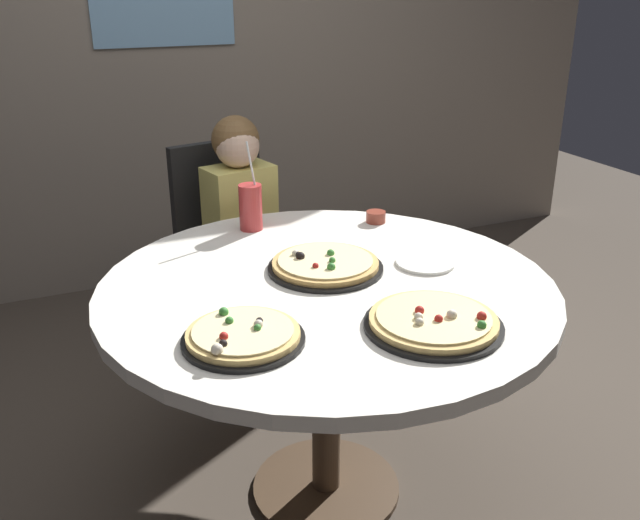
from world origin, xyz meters
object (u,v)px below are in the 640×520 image
at_px(diner_child, 252,269).
at_px(dining_table, 327,309).
at_px(pizza_pepperoni, 434,322).
at_px(sauce_bowl, 376,217).
at_px(pizza_cheese, 325,265).
at_px(pizza_veggie, 243,336).
at_px(soda_cup, 251,207).
at_px(plate_small, 425,263).
at_px(chair_wooden, 230,245).

bearing_deg(diner_child, dining_table, -91.19).
xyz_separation_m(pizza_pepperoni, sauce_bowl, (0.24, 0.77, 0.00)).
bearing_deg(pizza_cheese, pizza_veggie, -138.12).
xyz_separation_m(diner_child, soda_cup, (-0.07, -0.25, 0.35)).
bearing_deg(diner_child, soda_cup, -106.43).
bearing_deg(pizza_pepperoni, pizza_veggie, 165.25).
relative_size(pizza_pepperoni, plate_small, 1.96).
xyz_separation_m(pizza_pepperoni, soda_cup, (-0.19, 0.88, 0.06)).
relative_size(diner_child, pizza_veggie, 3.60).
relative_size(diner_child, sauce_bowl, 15.46).
distance_m(diner_child, pizza_veggie, 1.10).
height_order(chair_wooden, soda_cup, soda_cup).
distance_m(diner_child, plate_small, 0.87).
xyz_separation_m(diner_child, plate_small, (0.31, -0.77, 0.27)).
relative_size(pizza_pepperoni, sauce_bowl, 5.03).
relative_size(dining_table, sauce_bowl, 18.84).
bearing_deg(pizza_pepperoni, soda_cup, 102.28).
bearing_deg(pizza_cheese, chair_wooden, 93.37).
bearing_deg(sauce_bowl, dining_table, -132.55).
bearing_deg(pizza_veggie, diner_child, 71.11).
xyz_separation_m(diner_child, pizza_veggie, (-0.34, -1.01, 0.28)).
relative_size(dining_table, chair_wooden, 1.39).
height_order(dining_table, plate_small, plate_small).
xyz_separation_m(pizza_cheese, sauce_bowl, (0.34, 0.32, 0.00)).
distance_m(pizza_veggie, plate_small, 0.70).
xyz_separation_m(dining_table, plate_small, (0.33, -0.00, 0.09)).
bearing_deg(chair_wooden, soda_cup, -95.22).
bearing_deg(soda_cup, sauce_bowl, -14.13).
distance_m(dining_table, pizza_pepperoni, 0.40).
bearing_deg(pizza_cheese, plate_small, -15.89).
bearing_deg(pizza_pepperoni, diner_child, 95.88).
bearing_deg(chair_wooden, pizza_pepperoni, -83.40).
distance_m(diner_child, soda_cup, 0.44).
height_order(pizza_pepperoni, plate_small, pizza_pepperoni).
relative_size(chair_wooden, pizza_pepperoni, 2.70).
height_order(dining_table, pizza_veggie, pizza_veggie).
distance_m(pizza_cheese, sauce_bowl, 0.47).
bearing_deg(pizza_pepperoni, dining_table, 110.11).
relative_size(pizza_veggie, soda_cup, 0.98).
xyz_separation_m(diner_child, sauce_bowl, (0.36, -0.36, 0.29)).
bearing_deg(dining_table, plate_small, -0.23).
xyz_separation_m(chair_wooden, pizza_pepperoni, (0.15, -1.31, 0.24)).
bearing_deg(pizza_veggie, chair_wooden, 75.37).
bearing_deg(dining_table, sauce_bowl, 47.45).
distance_m(soda_cup, sauce_bowl, 0.45).
xyz_separation_m(chair_wooden, plate_small, (0.35, -0.95, 0.22)).
bearing_deg(pizza_pepperoni, plate_small, 61.18).
distance_m(chair_wooden, plate_small, 1.03).
distance_m(chair_wooden, pizza_pepperoni, 1.34).
distance_m(dining_table, diner_child, 0.79).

